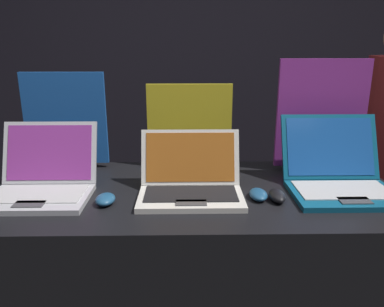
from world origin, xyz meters
The scene contains 11 objects.
wall_back centered at (0.00, 2.03, 1.40)m, with size 8.00×0.05×2.80m.
display_counter centered at (0.00, 0.37, 0.49)m, with size 1.62×0.74×0.98m.
laptop_front centered at (-0.58, 0.33, 1.04)m, with size 0.37×0.35×0.26m.
mouse_front centered at (-0.32, 0.24, 1.00)m, with size 0.07×0.10×0.04m.
promo_stand_front centered at (-0.58, 0.66, 1.19)m, with size 0.37×0.07×0.44m.
laptop_middle centered at (-0.01, 0.31, 1.03)m, with size 0.39×0.30×0.23m.
mouse_middle centered at (0.24, 0.27, 1.00)m, with size 0.07×0.11×0.03m.
promo_stand_middle centered at (-0.01, 0.67, 1.16)m, with size 0.39×0.07×0.39m.
laptop_back centered at (0.57, 0.36, 1.04)m, with size 0.40×0.39×0.27m.
mouse_back centered at (0.31, 0.25, 1.00)m, with size 0.06×0.11×0.04m.
promo_stand_back centered at (0.57, 0.60, 1.22)m, with size 0.40×0.07×0.50m.
Camera 1 is at (-0.03, -1.02, 1.54)m, focal length 35.00 mm.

